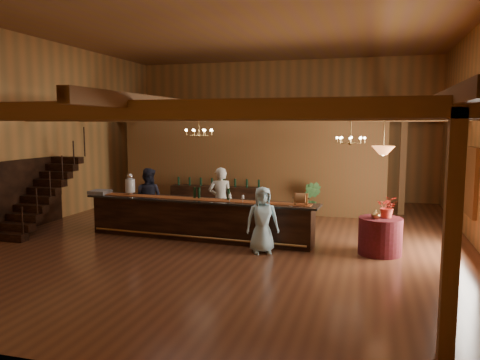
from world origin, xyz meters
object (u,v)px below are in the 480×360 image
(bartender, at_px, (221,200))
(chandelier_right, at_px, (351,140))
(round_table, at_px, (380,236))
(staff_second, at_px, (148,199))
(tasting_bar, at_px, (199,219))
(backbar_shelf, at_px, (218,200))
(floor_plant, at_px, (310,200))
(chandelier_left, at_px, (199,132))
(pendant_lamp, at_px, (383,150))
(raffle_drum, at_px, (301,198))
(beverage_dispenser, at_px, (130,185))
(guest, at_px, (262,220))

(bartender, bearing_deg, chandelier_right, -171.51)
(round_table, relative_size, staff_second, 0.56)
(tasting_bar, xyz_separation_m, round_table, (4.54, -0.21, -0.11))
(backbar_shelf, relative_size, floor_plant, 2.74)
(chandelier_left, height_order, staff_second, chandelier_left)
(backbar_shelf, relative_size, round_table, 3.28)
(tasting_bar, xyz_separation_m, pendant_lamp, (4.54, -0.21, 1.87))
(chandelier_right, distance_m, staff_second, 5.98)
(tasting_bar, relative_size, chandelier_left, 7.93)
(backbar_shelf, bearing_deg, bartender, -69.95)
(raffle_drum, xyz_separation_m, chandelier_right, (1.01, 2.57, 1.32))
(tasting_bar, bearing_deg, round_table, 0.72)
(raffle_drum, distance_m, bartender, 2.61)
(raffle_drum, bearing_deg, beverage_dispenser, 175.38)
(chandelier_right, distance_m, floor_plant, 2.61)
(raffle_drum, height_order, floor_plant, raffle_drum)
(backbar_shelf, bearing_deg, guest, -59.64)
(backbar_shelf, bearing_deg, round_table, -35.69)
(backbar_shelf, relative_size, chandelier_left, 4.04)
(raffle_drum, distance_m, floor_plant, 3.81)
(chandelier_left, distance_m, bartender, 2.00)
(bartender, distance_m, guest, 2.30)
(beverage_dispenser, relative_size, bartender, 0.33)
(tasting_bar, bearing_deg, floor_plant, 58.63)
(raffle_drum, relative_size, chandelier_left, 0.42)
(round_table, height_order, pendant_lamp, pendant_lamp)
(raffle_drum, bearing_deg, backbar_shelf, 131.88)
(backbar_shelf, xyz_separation_m, round_table, (5.19, -3.73, -0.03))
(tasting_bar, distance_m, beverage_dispenser, 2.22)
(tasting_bar, relative_size, bartender, 3.48)
(bartender, relative_size, staff_second, 1.04)
(beverage_dispenser, bearing_deg, backbar_shelf, 67.11)
(chandelier_right, bearing_deg, backbar_shelf, 165.11)
(beverage_dispenser, bearing_deg, round_table, -3.37)
(chandelier_left, bearing_deg, raffle_drum, -23.05)
(raffle_drum, xyz_separation_m, pendant_lamp, (1.85, -0.00, 1.18))
(pendant_lamp, relative_size, staff_second, 0.51)
(bartender, bearing_deg, pendant_lamp, 150.22)
(floor_plant, bearing_deg, chandelier_right, -43.23)
(backbar_shelf, bearing_deg, beverage_dispenser, -112.85)
(round_table, bearing_deg, bartender, 165.95)
(guest, relative_size, floor_plant, 1.32)
(round_table, xyz_separation_m, bartender, (-4.22, 1.06, 0.48))
(chandelier_right, relative_size, guest, 0.52)
(staff_second, bearing_deg, floor_plant, -144.47)
(staff_second, relative_size, guest, 1.13)
(chandelier_left, height_order, bartender, chandelier_left)
(round_table, xyz_separation_m, chandelier_right, (-0.83, 2.58, 2.12))
(round_table, distance_m, floor_plant, 4.30)
(floor_plant, bearing_deg, round_table, -60.95)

